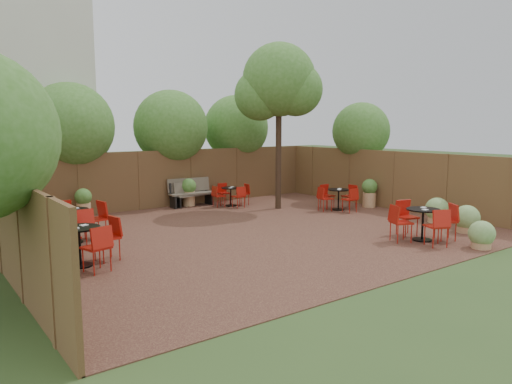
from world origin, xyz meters
TOP-DOWN VIEW (x-y plane):
  - ground at (0.00, 0.00)m, footprint 80.00×80.00m
  - courtyard_paving at (0.00, 0.00)m, footprint 12.00×10.00m
  - fence_back at (0.00, 5.00)m, footprint 12.00×0.08m
  - fence_left at (-6.00, 0.00)m, footprint 0.08×10.00m
  - fence_right at (6.00, 0.00)m, footprint 0.08×10.00m
  - neighbour_building at (-4.50, 8.00)m, footprint 5.00×4.00m
  - overhang_foliage at (-2.19, 3.17)m, footprint 15.64×10.84m
  - courtyard_tree at (2.91, 2.39)m, footprint 2.65×2.55m
  - park_bench_left at (0.73, 4.63)m, footprint 1.63×0.61m
  - park_bench_right at (0.79, 4.62)m, footprint 1.43×0.59m
  - bistro_tables at (-0.63, 0.13)m, footprint 10.64×8.67m
  - planters at (-0.65, 3.50)m, footprint 11.85×4.54m
  - low_shrubs at (4.49, -3.34)m, footprint 2.48×3.01m

SIDE VIEW (x-z plane):
  - ground at x=0.00m, z-range 0.00..0.00m
  - courtyard_paving at x=0.00m, z-range 0.00..0.02m
  - low_shrubs at x=4.49m, z-range -0.01..0.74m
  - park_bench_right at x=0.79m, z-range 0.03..0.89m
  - bistro_tables at x=-0.63m, z-range 0.00..0.95m
  - park_bench_left at x=0.73m, z-range 0.03..1.02m
  - planters at x=-0.65m, z-range 0.04..1.06m
  - fence_back at x=0.00m, z-range 0.00..2.00m
  - fence_left at x=-6.00m, z-range 0.00..2.00m
  - fence_right at x=6.00m, z-range 0.00..2.00m
  - overhang_foliage at x=-2.19m, z-range 1.38..4.17m
  - neighbour_building at x=-4.50m, z-range 0.00..8.00m
  - courtyard_tree at x=2.91m, z-range 1.40..6.98m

